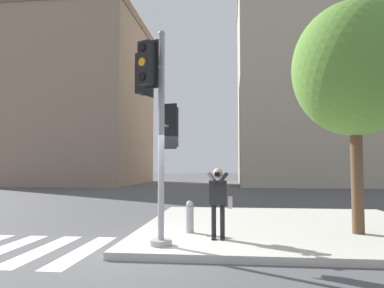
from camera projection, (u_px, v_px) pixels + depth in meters
ground_plane at (135, 255)px, 7.70m from camera, size 160.00×160.00×0.00m
sidewalk_corner at (285, 227)px, 10.79m from camera, size 8.00×8.00×0.16m
traffic_signal_pole at (156, 111)px, 8.12m from camera, size 0.91×1.24×4.64m
person_photographer at (219, 197)px, 8.63m from camera, size 0.58×0.54×1.62m
street_tree at (354, 70)px, 9.49m from camera, size 3.11×3.11×5.85m
fire_hydrant at (190, 217)px, 9.42m from camera, size 0.20×0.26×0.80m
building_left at (77, 101)px, 38.21m from camera, size 13.21×13.67×16.77m
building_right at (330, 83)px, 36.85m from camera, size 18.00×13.98×19.89m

